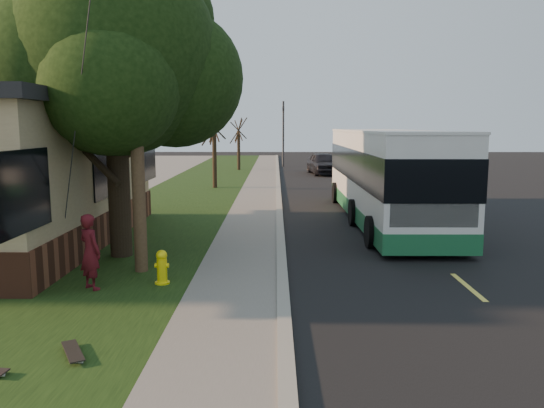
# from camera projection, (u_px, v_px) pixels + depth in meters

# --- Properties ---
(ground) EXTENTS (120.00, 120.00, 0.00)m
(ground) POSITION_uv_depth(u_px,v_px,m) (283.00, 287.00, 11.44)
(ground) COLOR black
(ground) RESTS_ON ground
(road) EXTENTS (8.00, 80.00, 0.01)m
(road) POSITION_uv_depth(u_px,v_px,m) (379.00, 212.00, 21.30)
(road) COLOR black
(road) RESTS_ON ground
(curb) EXTENTS (0.25, 80.00, 0.12)m
(curb) POSITION_uv_depth(u_px,v_px,m) (279.00, 211.00, 21.32)
(curb) COLOR gray
(curb) RESTS_ON ground
(sidewalk) EXTENTS (2.00, 80.00, 0.08)m
(sidewalk) POSITION_uv_depth(u_px,v_px,m) (254.00, 211.00, 21.33)
(sidewalk) COLOR slate
(sidewalk) RESTS_ON ground
(grass_verge) EXTENTS (5.00, 80.00, 0.07)m
(grass_verge) POSITION_uv_depth(u_px,v_px,m) (168.00, 211.00, 21.36)
(grass_verge) COLOR black
(grass_verge) RESTS_ON ground
(fire_hydrant) EXTENTS (0.32, 0.32, 0.74)m
(fire_hydrant) POSITION_uv_depth(u_px,v_px,m) (162.00, 267.00, 11.39)
(fire_hydrant) COLOR yellow
(fire_hydrant) RESTS_ON grass_verge
(utility_pole) EXTENTS (2.86, 3.21, 9.07)m
(utility_pole) POSITION_uv_depth(u_px,v_px,m) (134.00, 72.00, 11.77)
(utility_pole) COLOR #473321
(utility_pole) RESTS_ON ground
(leafy_tree) EXTENTS (6.30, 6.00, 7.80)m
(leafy_tree) POSITION_uv_depth(u_px,v_px,m) (116.00, 57.00, 13.33)
(leafy_tree) COLOR black
(leafy_tree) RESTS_ON grass_verge
(bare_tree_near) EXTENTS (1.38, 1.21, 4.31)m
(bare_tree_near) POSITION_uv_depth(u_px,v_px,m) (214.00, 150.00, 28.95)
(bare_tree_near) COLOR black
(bare_tree_near) RESTS_ON grass_verge
(bare_tree_far) EXTENTS (1.38, 1.21, 4.03)m
(bare_tree_far) POSITION_uv_depth(u_px,v_px,m) (239.00, 145.00, 40.84)
(bare_tree_far) COLOR black
(bare_tree_far) RESTS_ON grass_verge
(traffic_signal) EXTENTS (0.18, 0.22, 5.50)m
(traffic_signal) POSITION_uv_depth(u_px,v_px,m) (283.00, 129.00, 44.61)
(traffic_signal) COLOR #2D2D30
(traffic_signal) RESTS_ON ground
(transit_bus) EXTENTS (2.81, 12.19, 3.30)m
(transit_bus) POSITION_uv_depth(u_px,v_px,m) (385.00, 173.00, 19.19)
(transit_bus) COLOR silver
(transit_bus) RESTS_ON ground
(skateboarder) EXTENTS (0.69, 0.66, 1.59)m
(skateboarder) POSITION_uv_depth(u_px,v_px,m) (90.00, 252.00, 10.95)
(skateboarder) COLOR #501017
(skateboarder) RESTS_ON grass_verge
(skateboard_main) EXTENTS (0.60, 0.84, 0.08)m
(skateboard_main) POSITION_uv_depth(u_px,v_px,m) (73.00, 352.00, 7.85)
(skateboard_main) COLOR black
(skateboard_main) RESTS_ON grass_verge
(dumpster) EXTENTS (1.69, 1.54, 1.22)m
(dumpster) POSITION_uv_depth(u_px,v_px,m) (43.00, 196.00, 21.29)
(dumpster) COLOR black
(dumpster) RESTS_ON building_lot
(distant_car) EXTENTS (2.36, 4.82, 1.58)m
(distant_car) POSITION_uv_depth(u_px,v_px,m) (323.00, 163.00, 37.98)
(distant_car) COLOR black
(distant_car) RESTS_ON ground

